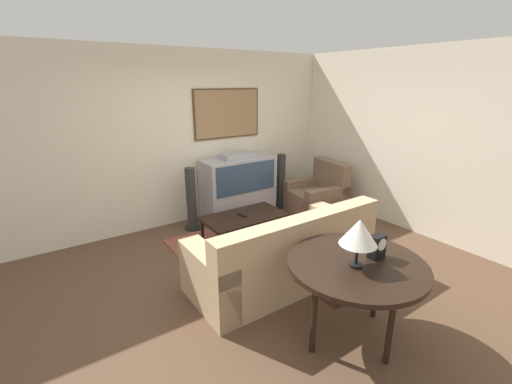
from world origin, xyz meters
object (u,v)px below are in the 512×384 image
at_px(speaker_tower_left, 191,201).
at_px(speaker_tower_right, 281,182).
at_px(coffee_table, 244,218).
at_px(console_table, 357,269).
at_px(mantel_clock, 377,247).
at_px(couch, 285,256).
at_px(armchair, 317,197).
at_px(tv, 238,187).
at_px(table_lamp, 359,233).

bearing_deg(speaker_tower_left, speaker_tower_right, 0.00).
height_order(coffee_table, console_table, console_table).
bearing_deg(mantel_clock, couch, 95.79).
bearing_deg(armchair, couch, -44.91).
xyz_separation_m(couch, speaker_tower_right, (1.50, 1.97, 0.15)).
distance_m(speaker_tower_left, speaker_tower_right, 1.76).
bearing_deg(armchair, tv, -108.60).
bearing_deg(speaker_tower_left, armchair, -15.41).
xyz_separation_m(tv, speaker_tower_left, (-0.88, -0.05, -0.05)).
bearing_deg(speaker_tower_left, table_lamp, -87.99).
distance_m(armchair, console_table, 3.15).
relative_size(tv, table_lamp, 2.92).
bearing_deg(armchair, speaker_tower_left, -97.03).
relative_size(tv, mantel_clock, 5.83).
bearing_deg(table_lamp, tv, 76.05).
bearing_deg(table_lamp, coffee_table, 82.39).
relative_size(table_lamp, mantel_clock, 1.99).
distance_m(tv, console_table, 3.16).
height_order(couch, armchair, armchair).
relative_size(coffee_table, console_table, 0.98).
bearing_deg(speaker_tower_right, mantel_clock, -114.41).
height_order(couch, console_table, couch).
xyz_separation_m(armchair, console_table, (-1.95, -2.44, 0.41)).
xyz_separation_m(console_table, mantel_clock, (0.20, -0.04, 0.17)).
distance_m(tv, armchair, 1.41).
height_order(tv, table_lamp, table_lamp).
bearing_deg(mantel_clock, table_lamp, 179.73).
bearing_deg(tv, armchair, -26.98).
distance_m(armchair, coffee_table, 1.75).
distance_m(tv, couch, 2.12).
bearing_deg(console_table, speaker_tower_right, 62.33).
distance_m(couch, armchair, 2.32).
bearing_deg(speaker_tower_left, couch, -82.56).
relative_size(couch, armchair, 2.26).
height_order(couch, coffee_table, couch).
bearing_deg(couch, console_table, 85.11).
bearing_deg(table_lamp, console_table, 29.27).
distance_m(table_lamp, speaker_tower_right, 3.53).
distance_m(armchair, mantel_clock, 3.09).
xyz_separation_m(tv, armchair, (1.24, -0.63, -0.23)).
distance_m(tv, speaker_tower_left, 0.88).
relative_size(mantel_clock, speaker_tower_left, 0.21).
relative_size(console_table, speaker_tower_left, 1.19).
xyz_separation_m(console_table, speaker_tower_right, (1.59, 3.03, -0.23)).
bearing_deg(speaker_tower_right, coffee_table, -146.67).
xyz_separation_m(mantel_clock, speaker_tower_left, (-0.37, 3.06, -0.40)).
height_order(speaker_tower_left, speaker_tower_right, same).
xyz_separation_m(coffee_table, mantel_clock, (-0.03, -2.17, 0.48)).
distance_m(armchair, table_lamp, 3.29).
xyz_separation_m(coffee_table, speaker_tower_right, (1.36, 0.90, 0.08)).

